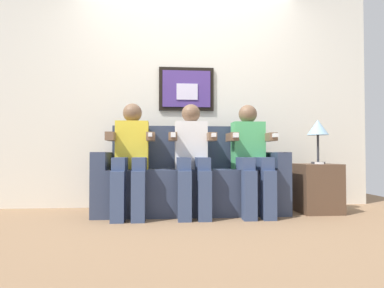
# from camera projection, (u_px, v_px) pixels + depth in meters

# --- Properties ---
(ground_plane) EXTENTS (5.60, 5.60, 0.00)m
(ground_plane) POSITION_uv_depth(u_px,v_px,m) (193.00, 219.00, 3.19)
(ground_plane) COLOR #8C6B4C
(back_wall_assembly) EXTENTS (4.30, 0.10, 2.60)m
(back_wall_assembly) POSITION_uv_depth(u_px,v_px,m) (187.00, 94.00, 3.98)
(back_wall_assembly) COLOR silver
(back_wall_assembly) RESTS_ON ground_plane
(couch) EXTENTS (1.90, 0.58, 0.90)m
(couch) POSITION_uv_depth(u_px,v_px,m) (191.00, 182.00, 3.52)
(couch) COLOR #333D56
(couch) RESTS_ON ground_plane
(person_on_left) EXTENTS (0.46, 0.56, 1.11)m
(person_on_left) POSITION_uv_depth(u_px,v_px,m) (131.00, 154.00, 3.31)
(person_on_left) COLOR yellow
(person_on_left) RESTS_ON ground_plane
(person_in_middle) EXTENTS (0.46, 0.56, 1.11)m
(person_in_middle) POSITION_uv_depth(u_px,v_px,m) (192.00, 154.00, 3.36)
(person_in_middle) COLOR white
(person_in_middle) RESTS_ON ground_plane
(person_on_right) EXTENTS (0.46, 0.56, 1.11)m
(person_on_right) POSITION_uv_depth(u_px,v_px,m) (251.00, 154.00, 3.41)
(person_on_right) COLOR #4CB266
(person_on_right) RESTS_ON ground_plane
(side_table_right) EXTENTS (0.40, 0.40, 0.50)m
(side_table_right) POSITION_uv_depth(u_px,v_px,m) (317.00, 188.00, 3.52)
(side_table_right) COLOR brown
(side_table_right) RESTS_ON ground_plane
(table_lamp) EXTENTS (0.22, 0.22, 0.46)m
(table_lamp) POSITION_uv_depth(u_px,v_px,m) (318.00, 129.00, 3.57)
(table_lamp) COLOR #333338
(table_lamp) RESTS_ON side_table_right
(spare_remote_on_table) EXTENTS (0.04, 0.13, 0.02)m
(spare_remote_on_table) POSITION_uv_depth(u_px,v_px,m) (319.00, 163.00, 3.45)
(spare_remote_on_table) COLOR white
(spare_remote_on_table) RESTS_ON side_table_right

